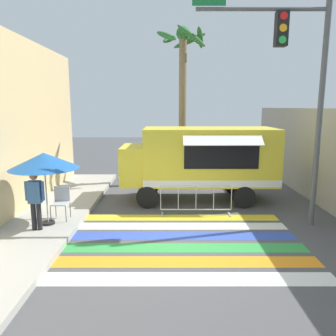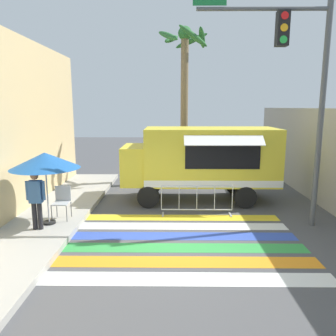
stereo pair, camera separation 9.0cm
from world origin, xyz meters
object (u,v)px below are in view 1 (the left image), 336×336
food_truck (198,158)px  barricade_front (197,200)px  folding_chair (62,200)px  traffic_signal_pole (300,75)px  vendor_person (36,197)px  palm_tree (184,77)px  patio_umbrella (45,161)px

food_truck → barricade_front: food_truck is taller
food_truck → folding_chair: food_truck is taller
folding_chair → food_truck: bearing=9.5°
traffic_signal_pole → barricade_front: (-2.72, 0.91, -3.86)m
food_truck → vendor_person: size_ratio=3.49×
vendor_person → barricade_front: (4.51, 1.73, -0.58)m
palm_tree → folding_chair: bearing=-124.8°
palm_tree → food_truck: bearing=-81.7°
vendor_person → barricade_front: size_ratio=0.69×
folding_chair → barricade_front: size_ratio=0.42×
barricade_front → patio_umbrella: bearing=-163.4°
patio_umbrella → palm_tree: bearing=55.8°
food_truck → patio_umbrella: 5.49m
food_truck → palm_tree: palm_tree is taller
traffic_signal_pole → palm_tree: palm_tree is taller
folding_chair → vendor_person: bearing=-134.6°
food_truck → traffic_signal_pole: 4.58m
palm_tree → patio_umbrella: bearing=-124.2°
traffic_signal_pole → folding_chair: bearing=179.3°
traffic_signal_pole → patio_umbrella: 7.48m
vendor_person → palm_tree: (4.26, 6.48, 3.71)m
patio_umbrella → barricade_front: patio_umbrella is taller
traffic_signal_pole → vendor_person: bearing=-173.5°
traffic_signal_pole → patio_umbrella: size_ratio=3.14×
patio_umbrella → palm_tree: palm_tree is taller
food_truck → traffic_signal_pole: (2.54, -2.65, 2.73)m
patio_umbrella → vendor_person: size_ratio=1.28×
vendor_person → barricade_front: 4.87m
vendor_person → palm_tree: bearing=60.7°
food_truck → folding_chair: 5.09m
traffic_signal_pole → vendor_person: 7.99m
food_truck → barricade_front: bearing=-96.0°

